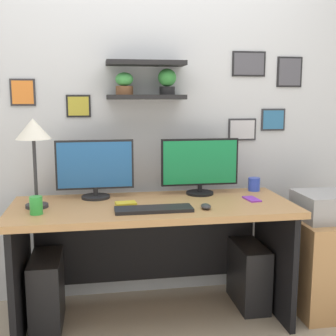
% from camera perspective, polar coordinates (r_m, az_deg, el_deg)
% --- Properties ---
extents(ground_plane, '(8.00, 8.00, 0.00)m').
position_cam_1_polar(ground_plane, '(2.90, -1.89, -19.26)').
color(ground_plane, tan).
extents(back_wall_assembly, '(4.40, 0.24, 2.70)m').
position_cam_1_polar(back_wall_assembly, '(2.98, -3.13, 8.68)').
color(back_wall_assembly, silver).
rests_on(back_wall_assembly, ground).
extents(desk, '(1.70, 0.68, 0.75)m').
position_cam_1_polar(desk, '(2.73, -2.11, -8.67)').
color(desk, tan).
rests_on(desk, ground).
extents(monitor_left, '(0.49, 0.18, 0.37)m').
position_cam_1_polar(monitor_left, '(2.78, -9.58, -0.06)').
color(monitor_left, black).
rests_on(monitor_left, desk).
extents(monitor_right, '(0.51, 0.18, 0.37)m').
position_cam_1_polar(monitor_right, '(2.86, 4.20, 0.32)').
color(monitor_right, black).
rests_on(monitor_right, desk).
extents(keyboard, '(0.44, 0.14, 0.02)m').
position_cam_1_polar(keyboard, '(2.46, -1.89, -5.43)').
color(keyboard, black).
rests_on(keyboard, desk).
extents(computer_mouse, '(0.06, 0.09, 0.03)m').
position_cam_1_polar(computer_mouse, '(2.51, 5.00, -5.04)').
color(computer_mouse, '#2D2D33').
rests_on(computer_mouse, desk).
extents(desk_lamp, '(0.20, 0.20, 0.52)m').
position_cam_1_polar(desk_lamp, '(2.58, -17.28, 4.15)').
color(desk_lamp, '#2D2D33').
rests_on(desk_lamp, desk).
extents(cell_phone, '(0.08, 0.15, 0.01)m').
position_cam_1_polar(cell_phone, '(2.77, 10.95, -4.03)').
color(cell_phone, purple).
rests_on(cell_phone, desk).
extents(coffee_mug, '(0.08, 0.08, 0.09)m').
position_cam_1_polar(coffee_mug, '(3.03, 11.24, -2.11)').
color(coffee_mug, blue).
rests_on(coffee_mug, desk).
extents(pen_cup, '(0.07, 0.07, 0.10)m').
position_cam_1_polar(pen_cup, '(2.49, -16.94, -4.72)').
color(pen_cup, green).
rests_on(pen_cup, desk).
extents(scissors_tray, '(0.13, 0.09, 0.02)m').
position_cam_1_polar(scissors_tray, '(2.58, -5.56, -4.75)').
color(scissors_tray, yellow).
rests_on(scissors_tray, desk).
extents(drawer_cabinet, '(0.44, 0.50, 0.61)m').
position_cam_1_polar(drawer_cabinet, '(3.09, 19.87, -11.73)').
color(drawer_cabinet, tan).
rests_on(drawer_cabinet, ground).
extents(printer, '(0.38, 0.34, 0.17)m').
position_cam_1_polar(printer, '(2.98, 20.29, -4.69)').
color(printer, '#9E9EA3').
rests_on(printer, drawer_cabinet).
extents(computer_tower_left, '(0.18, 0.40, 0.44)m').
position_cam_1_polar(computer_tower_left, '(2.84, -15.62, -15.34)').
color(computer_tower_left, black).
rests_on(computer_tower_left, ground).
extents(computer_tower_right, '(0.18, 0.40, 0.42)m').
position_cam_1_polar(computer_tower_right, '(3.04, 10.53, -13.59)').
color(computer_tower_right, black).
rests_on(computer_tower_right, ground).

